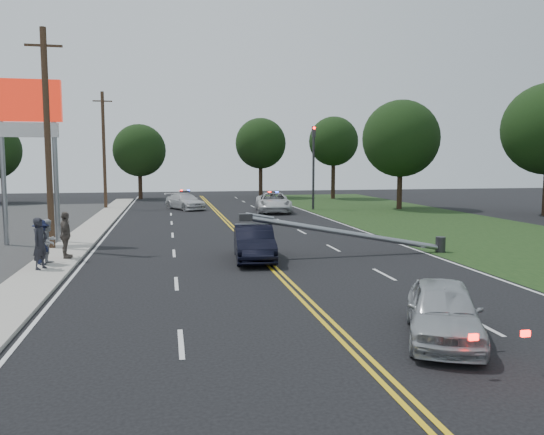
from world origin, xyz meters
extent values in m
plane|color=black|center=(0.00, 0.00, 0.00)|extent=(120.00, 120.00, 0.00)
cube|color=#AAA59A|center=(-8.40, 10.00, 0.06)|extent=(1.80, 70.00, 0.12)
cube|color=black|center=(13.50, 10.00, 0.01)|extent=(12.00, 80.00, 0.01)
cube|color=gold|center=(0.00, 10.00, 0.01)|extent=(0.36, 80.00, 0.00)
cylinder|color=gray|center=(-11.70, 14.00, 3.50)|extent=(0.24, 0.24, 7.00)
cylinder|color=gray|center=(-9.30, 14.00, 3.50)|extent=(0.24, 0.24, 7.00)
cube|color=#B51B0C|center=(-10.50, 14.00, 7.00)|extent=(3.20, 0.35, 2.00)
cube|color=white|center=(-10.50, 14.00, 5.60)|extent=(2.80, 0.30, 0.70)
cylinder|color=#2D2D30|center=(8.30, 30.00, 3.50)|extent=(0.20, 0.20, 7.00)
cube|color=#2D2D30|center=(8.30, 30.00, 6.60)|extent=(0.28, 0.28, 0.90)
sphere|color=#FF0C07|center=(8.30, 29.84, 6.90)|extent=(0.22, 0.22, 0.22)
cylinder|color=#2D2D30|center=(8.10, 8.00, 0.35)|extent=(0.44, 0.44, 0.70)
cylinder|color=gray|center=(3.67, 8.00, 0.98)|extent=(8.90, 0.24, 1.80)
cube|color=#2D2D30|center=(-0.76, 8.00, 1.76)|extent=(0.55, 0.32, 0.30)
cylinder|color=#382619|center=(-9.20, 12.00, 5.00)|extent=(0.28, 0.28, 10.00)
cube|color=#382619|center=(-9.20, 12.00, 9.20)|extent=(1.60, 0.10, 0.10)
cylinder|color=#382619|center=(-9.20, 34.00, 5.00)|extent=(0.28, 0.28, 10.00)
cube|color=#382619|center=(-9.20, 34.00, 9.20)|extent=(1.60, 0.10, 0.10)
cylinder|color=black|center=(-6.84, 46.13, 1.54)|extent=(0.44, 0.44, 3.08)
sphere|color=black|center=(-6.84, 46.13, 5.31)|extent=(5.69, 5.69, 5.69)
cylinder|color=black|center=(6.55, 45.99, 1.78)|extent=(0.44, 0.44, 3.57)
sphere|color=black|center=(6.55, 45.99, 6.15)|extent=(5.73, 5.73, 5.73)
cylinder|color=black|center=(14.06, 42.50, 1.83)|extent=(0.44, 0.44, 3.66)
sphere|color=black|center=(14.06, 42.50, 6.31)|extent=(5.39, 5.39, 5.39)
cylinder|color=black|center=(15.77, 29.09, 1.76)|extent=(0.44, 0.44, 3.51)
sphere|color=black|center=(15.77, 29.09, 6.05)|extent=(6.57, 6.57, 6.57)
imported|color=black|center=(-0.45, 7.76, 0.73)|extent=(1.92, 4.53, 1.45)
imported|color=#AAAEB2|center=(2.21, -2.84, 0.67)|extent=(3.07, 4.25, 1.34)
imported|color=silver|center=(4.47, 28.30, 0.80)|extent=(3.33, 6.01, 1.59)
imported|color=silver|center=(-2.46, 32.17, 0.68)|extent=(3.80, 5.07, 1.37)
imported|color=#212128|center=(-8.56, 6.87, 1.08)|extent=(0.70, 0.82, 1.91)
imported|color=#A6A7AB|center=(-8.51, 7.94, 0.99)|extent=(0.93, 1.03, 1.74)
imported|color=#171C3B|center=(-8.73, 7.83, 0.99)|extent=(1.11, 1.30, 1.74)
imported|color=#63584F|center=(-8.06, 9.05, 1.08)|extent=(0.47, 1.12, 1.92)
camera|label=1|loc=(-3.93, -13.67, 4.06)|focal=35.00mm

